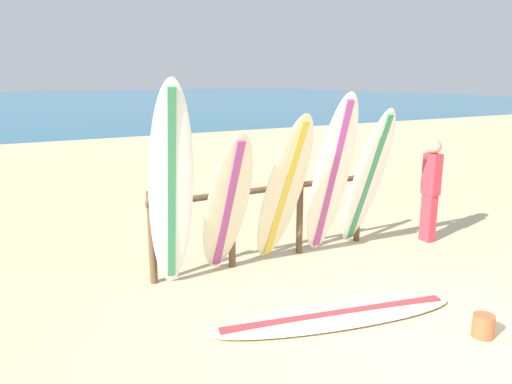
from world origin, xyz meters
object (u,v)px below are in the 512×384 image
at_px(surfboard_leaning_far_left, 171,188).
at_px(surfboard_leaning_center_right, 367,179).
at_px(surfboard_leaning_center_left, 284,192).
at_px(surfboard_rack, 267,208).
at_px(surfboard_leaning_left, 227,206).
at_px(sand_bucket, 483,326).
at_px(surfboard_lying_on_sand, 336,316).
at_px(surfboard_leaning_center, 331,178).
at_px(beachgoer_standing, 431,186).

bearing_deg(surfboard_leaning_far_left, surfboard_leaning_center_right, -0.23).
height_order(surfboard_leaning_far_left, surfboard_leaning_center_left, surfboard_leaning_far_left).
xyz_separation_m(surfboard_rack, surfboard_leaning_center_left, (0.01, -0.39, 0.31)).
xyz_separation_m(surfboard_leaning_far_left, surfboard_leaning_left, (0.69, -0.00, -0.30)).
bearing_deg(surfboard_leaning_center_right, sand_bucket, -106.24).
bearing_deg(sand_bucket, surfboard_lying_on_sand, 135.51).
height_order(surfboard_leaning_center_left, surfboard_leaning_center, surfboard_leaning_center).
bearing_deg(surfboard_leaning_center_left, surfboard_leaning_center_right, 1.78).
relative_size(surfboard_leaning_far_left, surfboard_lying_on_sand, 0.89).
distance_m(surfboard_leaning_left, surfboard_leaning_center_right, 2.20).
relative_size(surfboard_leaning_far_left, surfboard_leaning_center_right, 1.19).
height_order(surfboard_leaning_far_left, surfboard_leaning_center, surfboard_leaning_far_left).
relative_size(surfboard_rack, surfboard_leaning_center_left, 1.61).
bearing_deg(surfboard_leaning_center_left, surfboard_leaning_far_left, 177.79).
xyz_separation_m(surfboard_rack, surfboard_leaning_center_right, (1.44, -0.34, 0.31)).
bearing_deg(surfboard_leaning_center_right, surfboard_lying_on_sand, -139.08).
height_order(surfboard_leaning_center, surfboard_lying_on_sand, surfboard_leaning_center).
distance_m(surfboard_rack, surfboard_leaning_center, 0.94).
distance_m(surfboard_rack, surfboard_leaning_center_right, 1.51).
xyz_separation_m(surfboard_leaning_far_left, surfboard_leaning_center_left, (1.46, -0.06, -0.20)).
height_order(surfboard_rack, sand_bucket, surfboard_rack).
height_order(surfboard_leaning_center, sand_bucket, surfboard_leaning_center).
relative_size(surfboard_lying_on_sand, sand_bucket, 12.20).
bearing_deg(surfboard_rack, surfboard_leaning_center, -31.48).
height_order(surfboard_rack, surfboard_lying_on_sand, surfboard_rack).
height_order(surfboard_rack, surfboard_leaning_center_left, surfboard_leaning_center_left).
xyz_separation_m(surfboard_rack, surfboard_leaning_far_left, (-1.45, -0.33, 0.50)).
distance_m(surfboard_leaning_center_left, beachgoer_standing, 2.52).
height_order(surfboard_leaning_left, beachgoer_standing, surfboard_leaning_left).
xyz_separation_m(surfboard_leaning_center_left, surfboard_lying_on_sand, (-0.27, -1.43, -0.99)).
bearing_deg(surfboard_leaning_center, surfboard_leaning_center_left, 175.87).
bearing_deg(surfboard_rack, surfboard_leaning_far_left, -167.20).
xyz_separation_m(surfboard_leaning_center_right, surfboard_lying_on_sand, (-1.71, -1.48, -0.99)).
bearing_deg(surfboard_rack, surfboard_leaning_center_left, -89.13).
bearing_deg(surfboard_leaning_far_left, surfboard_lying_on_sand, -51.61).
bearing_deg(surfboard_rack, surfboard_leaning_center_right, -13.34).
distance_m(surfboard_leaning_left, surfboard_leaning_center_left, 0.77).
distance_m(surfboard_rack, surfboard_leaning_far_left, 1.57).
relative_size(surfboard_leaning_center_left, surfboard_leaning_center, 0.90).
xyz_separation_m(surfboard_leaning_center, beachgoer_standing, (1.80, -0.10, -0.29)).
height_order(surfboard_leaning_center_right, surfboard_lying_on_sand, surfboard_leaning_center_right).
bearing_deg(surfboard_lying_on_sand, surfboard_leaning_center, 54.65).
distance_m(surfboard_leaning_left, sand_bucket, 2.99).
relative_size(surfboard_leaning_center, surfboard_lying_on_sand, 0.83).
bearing_deg(surfboard_leaning_center_right, surfboard_leaning_left, 179.79).
relative_size(surfboard_rack, sand_bucket, 14.70).
bearing_deg(sand_bucket, surfboard_leaning_left, 121.09).
bearing_deg(surfboard_leaning_far_left, sand_bucket, -48.60).
bearing_deg(sand_bucket, surfboard_leaning_center_left, 106.59).
bearing_deg(sand_bucket, surfboard_rack, 104.52).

